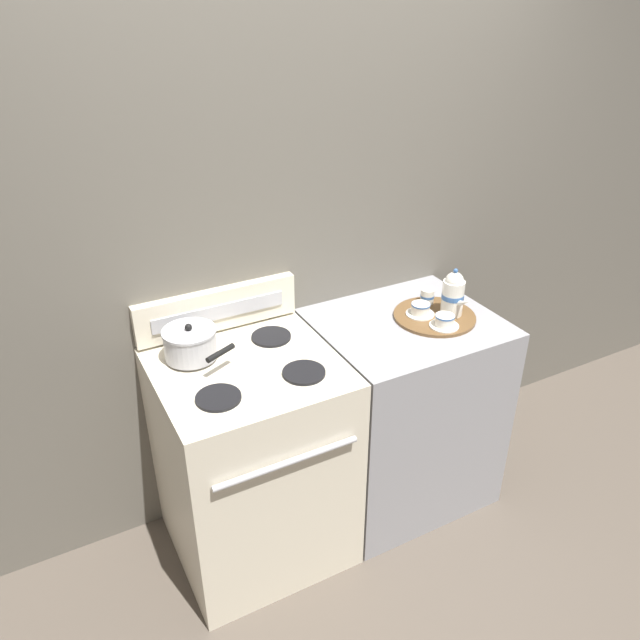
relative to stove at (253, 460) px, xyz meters
name	(u,v)px	position (x,y,z in m)	size (l,w,h in m)	color
ground_plane	(333,509)	(0.39, 0.00, -0.47)	(6.00, 6.00, 0.00)	brown
wall_back	(296,272)	(0.39, 0.36, 0.63)	(6.00, 0.05, 2.20)	#666056
stove	(253,460)	(0.00, 0.00, 0.00)	(0.70, 0.69, 0.95)	beige
control_panel	(217,309)	(0.00, 0.31, 0.57)	(0.68, 0.05, 0.18)	beige
side_counter	(401,409)	(0.74, 0.00, 0.00)	(0.76, 0.66, 0.93)	#939399
saucepan	(191,343)	(-0.17, 0.15, 0.54)	(0.24, 0.29, 0.14)	#B7B7BC
serving_tray	(434,316)	(0.86, -0.03, 0.47)	(0.35, 0.35, 0.01)	brown
teapot	(453,294)	(0.93, -0.05, 0.58)	(0.10, 0.15, 0.21)	white
teacup_left	(420,309)	(0.81, 0.01, 0.51)	(0.12, 0.12, 0.05)	white
teacup_right	(445,321)	(0.84, -0.13, 0.51)	(0.12, 0.12, 0.05)	white
creamer_jug	(427,296)	(0.90, 0.08, 0.51)	(0.06, 0.06, 0.07)	white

